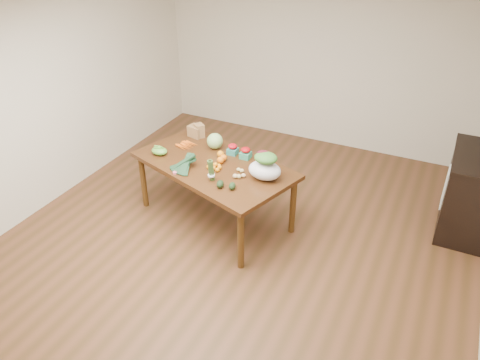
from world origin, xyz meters
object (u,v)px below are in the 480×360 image
at_px(paper_bag, 196,130).
at_px(cabinet, 469,193).
at_px(cabbage, 215,141).
at_px(asparagus_bundle, 211,170).
at_px(salad_bag, 265,167).
at_px(mandarin_cluster, 216,165).
at_px(kale_bunch, 182,164).
at_px(dining_table, 215,191).

bearing_deg(paper_bag, cabinet, 10.24).
xyz_separation_m(cabbage, asparagus_bundle, (0.32, -0.67, 0.03)).
xyz_separation_m(asparagus_bundle, salad_bag, (0.49, 0.28, 0.01)).
bearing_deg(asparagus_bundle, mandarin_cluster, 126.53).
height_order(kale_bunch, asparagus_bundle, asparagus_bundle).
height_order(paper_bag, cabbage, cabbage).
xyz_separation_m(cabbage, kale_bunch, (-0.08, -0.62, -0.01)).
distance_m(cabinet, mandarin_cluster, 2.87).
distance_m(cabinet, cabbage, 2.96).
distance_m(asparagus_bundle, salad_bag, 0.56).
bearing_deg(cabbage, salad_bag, -25.63).
relative_size(kale_bunch, salad_bag, 1.12).
bearing_deg(mandarin_cluster, cabinet, 24.58).
distance_m(dining_table, kale_bunch, 0.59).
height_order(cabinet, kale_bunch, cabinet).
bearing_deg(kale_bunch, dining_table, 67.79).
height_order(cabbage, salad_bag, salad_bag).
distance_m(dining_table, mandarin_cluster, 0.43).
bearing_deg(dining_table, paper_bag, 154.24).
bearing_deg(asparagus_bundle, cabbage, 133.60).
bearing_deg(paper_bag, mandarin_cluster, -45.18).
xyz_separation_m(paper_bag, mandarin_cluster, (0.60, -0.61, -0.05)).
distance_m(cabbage, salad_bag, 0.90).
relative_size(cabinet, asparagus_bundle, 4.08).
height_order(cabinet, asparagus_bundle, asparagus_bundle).
height_order(kale_bunch, salad_bag, salad_bag).
bearing_deg(cabinet, mandarin_cluster, -155.42).
height_order(paper_bag, kale_bunch, paper_bag).
xyz_separation_m(cabinet, cabbage, (-2.83, -0.76, 0.37)).
xyz_separation_m(kale_bunch, salad_bag, (0.88, 0.23, 0.06)).
bearing_deg(asparagus_bundle, cabinet, 47.77).
xyz_separation_m(cabinet, paper_bag, (-3.20, -0.58, 0.37)).
relative_size(cabinet, salad_bag, 2.87).
xyz_separation_m(cabinet, salad_bag, (-2.03, -1.14, 0.42)).
bearing_deg(kale_bunch, asparagus_bundle, 10.81).
xyz_separation_m(dining_table, cabinet, (2.67, 1.09, 0.10)).
bearing_deg(asparagus_bundle, kale_bunch, -169.19).
xyz_separation_m(dining_table, cabbage, (-0.17, 0.33, 0.47)).
height_order(cabinet, mandarin_cluster, cabinet).
bearing_deg(kale_bunch, mandarin_cluster, 49.12).
distance_m(cabinet, paper_bag, 3.27).
relative_size(mandarin_cluster, kale_bunch, 0.45).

